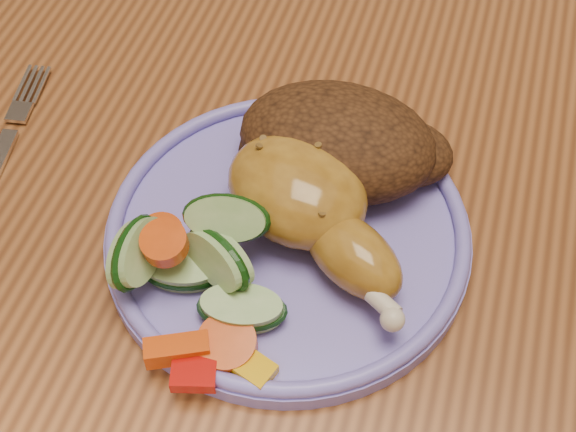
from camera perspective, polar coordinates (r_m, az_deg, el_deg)
The scene contains 6 objects.
dining_table at distance 0.63m, azimuth 9.07°, elevation -1.78°, with size 0.90×1.40×0.75m.
plate at distance 0.51m, azimuth 0.00°, elevation -1.40°, with size 0.23×0.23×0.01m, color #776BD3.
plate_rim at distance 0.51m, azimuth 0.00°, elevation -0.68°, with size 0.23×0.23×0.01m, color #776BD3.
chicken_leg at distance 0.49m, azimuth 1.59°, elevation 0.78°, with size 0.15×0.13×0.05m.
rice_pilaf at distance 0.53m, azimuth 3.84°, elevation 5.17°, with size 0.14×0.10×0.06m.
vegetable_pile at distance 0.47m, azimuth -6.37°, elevation -3.85°, with size 0.12×0.13×0.06m.
Camera 1 is at (0.01, -0.37, 1.18)m, focal length 50.00 mm.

